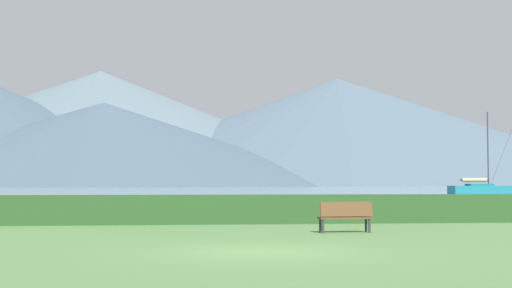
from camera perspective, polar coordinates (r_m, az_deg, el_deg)
ground_plane at (r=16.17m, az=0.54°, el=-8.54°), size 1000.00×1000.00×0.00m
harbor_water at (r=152.99m, az=-5.90°, el=-3.58°), size 320.00×246.00×0.00m
hedge_line at (r=27.06m, az=-2.39°, el=-5.17°), size 80.00×1.20×1.07m
sailboat_slip_4 at (r=83.17m, az=17.59°, el=-3.47°), size 8.43×2.66×9.30m
park_bench_near_path at (r=22.38m, az=7.08°, el=-5.62°), size 1.66×0.57×0.95m
distant_hill_west_ridge at (r=398.30m, az=6.48°, el=0.99°), size 313.73×313.73×58.46m
distant_hill_central_peak at (r=409.22m, az=-12.21°, el=1.28°), size 312.83×312.83×63.39m
distant_hill_east_ridge at (r=311.41m, az=-11.96°, el=0.00°), size 213.69×213.69×35.18m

